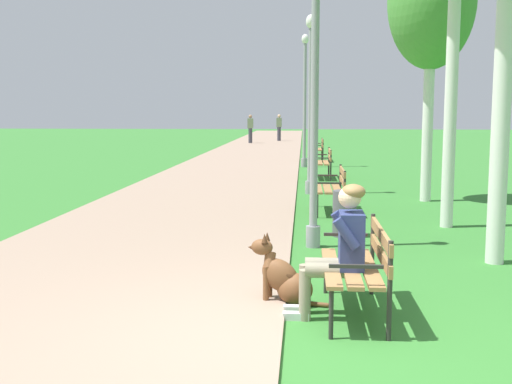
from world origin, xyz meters
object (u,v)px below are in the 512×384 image
(person_seated_on_near_bench, at_px, (339,246))
(lamp_post_near, at_px, (315,101))
(pedestrian_further_distant, at_px, (250,129))
(park_bench_furthest, at_px, (318,148))
(dog_brown, at_px, (285,278))
(pedestrian_distant, at_px, (279,128))
(birch_tree_fourth, at_px, (432,2))
(park_bench_near, at_px, (361,261))
(litter_bin, at_px, (344,213))
(park_bench_far, at_px, (323,160))
(lamp_post_far, at_px, (305,99))
(lamp_post_mid, at_px, (310,102))
(park_bench_mid, at_px, (333,185))

(person_seated_on_near_bench, relative_size, lamp_post_near, 0.32)
(pedestrian_further_distant, bearing_deg, park_bench_furthest, -74.01)
(dog_brown, distance_m, pedestrian_distant, 33.41)
(person_seated_on_near_bench, relative_size, birch_tree_fourth, 0.23)
(park_bench_furthest, bearing_deg, birch_tree_fourth, -79.02)
(park_bench_near, height_order, litter_bin, park_bench_near)
(park_bench_far, xyz_separation_m, lamp_post_near, (-0.41, -9.17, 1.52))
(lamp_post_far, height_order, birch_tree_fourth, birch_tree_fourth)
(park_bench_near, xyz_separation_m, lamp_post_far, (-0.53, 15.85, 1.76))
(dog_brown, relative_size, lamp_post_far, 0.19)
(birch_tree_fourth, bearing_deg, litter_bin, -116.06)
(person_seated_on_near_bench, height_order, lamp_post_mid, lamp_post_mid)
(lamp_post_mid, relative_size, pedestrian_distant, 2.44)
(litter_bin, height_order, pedestrian_distant, pedestrian_distant)
(lamp_post_near, relative_size, litter_bin, 5.61)
(lamp_post_near, xyz_separation_m, pedestrian_distant, (-1.66, 30.66, -1.19))
(dog_brown, xyz_separation_m, birch_tree_fourth, (2.75, 7.53, 3.84))
(park_bench_furthest, bearing_deg, park_bench_near, -89.93)
(park_bench_near, xyz_separation_m, litter_bin, (0.09, 3.83, -0.16))
(person_seated_on_near_bench, bearing_deg, lamp_post_near, 93.54)
(lamp_post_near, distance_m, lamp_post_mid, 5.81)
(park_bench_mid, xyz_separation_m, dog_brown, (-0.72, -5.86, -0.25))
(birch_tree_fourth, bearing_deg, pedestrian_distant, 99.01)
(person_seated_on_near_bench, distance_m, lamp_post_mid, 9.02)
(park_bench_mid, height_order, lamp_post_mid, lamp_post_mid)
(dog_brown, bearing_deg, pedestrian_distant, 92.31)
(park_bench_furthest, relative_size, lamp_post_mid, 0.37)
(lamp_post_far, bearing_deg, park_bench_far, -81.78)
(park_bench_near, distance_m, park_bench_far, 12.16)
(park_bench_far, bearing_deg, park_bench_mid, -90.01)
(park_bench_far, height_order, park_bench_furthest, same)
(park_bench_mid, height_order, pedestrian_further_distant, pedestrian_further_distant)
(park_bench_mid, bearing_deg, pedestrian_distant, 94.30)
(park_bench_furthest, bearing_deg, lamp_post_far, -101.10)
(litter_bin, bearing_deg, person_seated_on_near_bench, -94.27)
(park_bench_far, height_order, person_seated_on_near_bench, person_seated_on_near_bench)
(park_bench_far, xyz_separation_m, birch_tree_fourth, (2.03, -4.35, 3.59))
(lamp_post_mid, xyz_separation_m, pedestrian_distant, (-1.66, 24.85, -1.24))
(park_bench_near, xyz_separation_m, birch_tree_fourth, (2.03, 7.81, 3.59))
(park_bench_near, height_order, park_bench_far, same)
(lamp_post_near, relative_size, pedestrian_further_distant, 2.38)
(dog_brown, bearing_deg, park_bench_far, 86.51)
(pedestrian_distant, relative_size, pedestrian_further_distant, 1.00)
(park_bench_far, relative_size, lamp_post_mid, 0.37)
(park_bench_near, bearing_deg, litter_bin, 88.70)
(park_bench_furthest, bearing_deg, lamp_post_mid, -92.24)
(person_seated_on_near_bench, bearing_deg, park_bench_near, 27.21)
(park_bench_furthest, xyz_separation_m, lamp_post_mid, (-0.38, -9.61, 1.57))
(dog_brown, xyz_separation_m, lamp_post_mid, (0.32, 8.52, 1.83))
(litter_bin, height_order, pedestrian_further_distant, pedestrian_further_distant)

